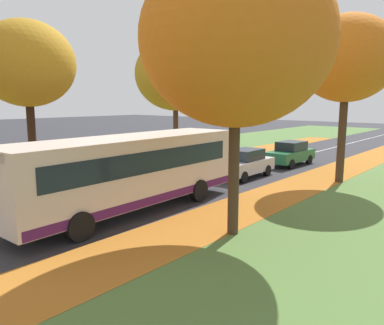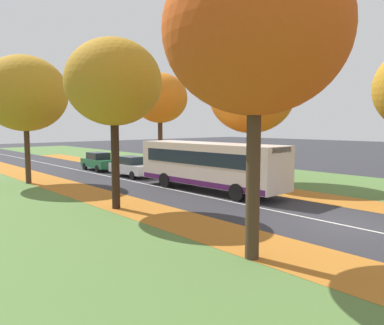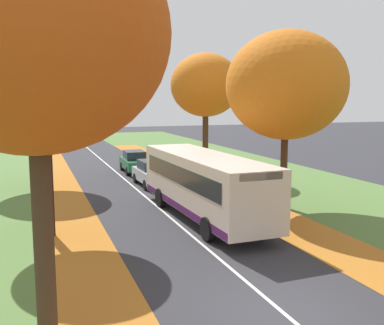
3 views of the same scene
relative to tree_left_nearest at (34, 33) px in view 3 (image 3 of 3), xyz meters
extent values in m
plane|color=#2D2D33|center=(5.82, -0.10, -6.80)|extent=(160.00, 160.00, 0.00)
cube|color=#B26B23|center=(1.22, 13.90, -6.79)|extent=(2.80, 60.00, 0.00)
cube|color=#517538|center=(15.02, 19.90, -6.80)|extent=(12.00, 90.00, 0.01)
cube|color=#B26B23|center=(10.42, 13.90, -6.79)|extent=(2.80, 60.00, 0.00)
cube|color=silver|center=(5.82, 19.90, -6.80)|extent=(0.12, 80.00, 0.01)
cylinder|color=#422D1E|center=(0.00, 0.00, -4.41)|extent=(0.43, 0.43, 4.78)
ellipsoid|color=#C64C14|center=(0.00, 0.00, 0.03)|extent=(5.47, 5.47, 4.92)
cylinder|color=black|center=(0.40, 8.87, -4.60)|extent=(0.40, 0.40, 4.40)
ellipsoid|color=#B27F1E|center=(0.40, 8.87, -0.68)|extent=(4.59, 4.59, 4.13)
cylinder|color=#422D1E|center=(-0.16, 19.92, -4.76)|extent=(0.37, 0.37, 4.08)
ellipsoid|color=#B27F1E|center=(-0.16, 19.92, -0.56)|extent=(5.76, 5.76, 5.18)
cylinder|color=#422D1E|center=(11.81, 9.86, -4.82)|extent=(0.36, 0.36, 3.96)
ellipsoid|color=orange|center=(11.81, 9.86, -0.61)|extent=(5.97, 5.97, 5.37)
cylinder|color=#422D1E|center=(11.63, 20.28, -4.48)|extent=(0.42, 0.42, 4.65)
ellipsoid|color=orange|center=(11.63, 20.28, -0.29)|extent=(4.97, 4.97, 4.48)
cube|color=beige|center=(7.26, 9.37, -5.07)|extent=(2.84, 10.48, 2.50)
cube|color=#19232D|center=(7.43, 4.23, -4.72)|extent=(2.30, 0.18, 1.30)
cube|color=#19232D|center=(7.26, 9.37, -4.67)|extent=(2.84, 9.23, 0.80)
cube|color=#4C1951|center=(7.26, 9.37, -6.14)|extent=(2.86, 10.27, 0.32)
cube|color=yellow|center=(7.43, 4.21, -4.00)|extent=(1.75, 0.14, 0.28)
cylinder|color=black|center=(8.56, 6.19, -6.32)|extent=(0.33, 0.97, 0.96)
cylinder|color=black|center=(6.18, 6.11, -6.32)|extent=(0.33, 0.97, 0.96)
cylinder|color=black|center=(8.35, 12.27, -6.32)|extent=(0.33, 0.97, 0.96)
cylinder|color=black|center=(5.98, 12.19, -6.32)|extent=(0.33, 0.97, 0.96)
cube|color=#B7BABF|center=(7.04, 17.91, -6.13)|extent=(1.77, 4.23, 0.70)
cube|color=#19232D|center=(7.04, 18.06, -5.48)|extent=(1.48, 2.04, 0.60)
cylinder|color=black|center=(7.85, 16.62, -6.48)|extent=(0.23, 0.64, 0.64)
cylinder|color=black|center=(6.29, 16.60, -6.48)|extent=(0.23, 0.64, 0.64)
cylinder|color=black|center=(7.80, 19.23, -6.48)|extent=(0.23, 0.64, 0.64)
cylinder|color=black|center=(6.24, 19.20, -6.48)|extent=(0.23, 0.64, 0.64)
cube|color=#1E6038|center=(7.15, 23.51, -6.13)|extent=(1.83, 4.25, 0.70)
cube|color=#19232D|center=(7.15, 23.66, -5.48)|extent=(1.51, 2.06, 0.60)
cylinder|color=black|center=(7.89, 22.18, -6.48)|extent=(0.24, 0.65, 0.64)
cylinder|color=black|center=(6.32, 22.23, -6.48)|extent=(0.24, 0.65, 0.64)
cylinder|color=black|center=(7.97, 24.79, -6.48)|extent=(0.24, 0.65, 0.64)
cylinder|color=black|center=(6.41, 24.84, -6.48)|extent=(0.24, 0.65, 0.64)
camera|label=1|loc=(18.51, -0.02, -2.46)|focal=35.00mm
camera|label=2|loc=(-8.79, -7.15, -2.70)|focal=35.00mm
camera|label=3|loc=(-0.14, -9.67, -1.30)|focal=42.00mm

